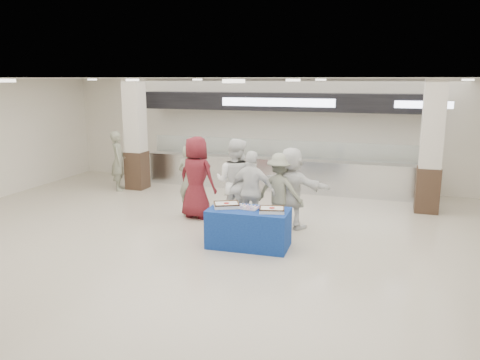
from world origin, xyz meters
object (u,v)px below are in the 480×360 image
(cupcake_tray, at_px, (248,207))
(chef_tall, at_px, (236,182))
(civilian_maroon, at_px, (197,177))
(civilian_white, at_px, (291,188))
(sheet_cake_left, at_px, (226,205))
(soldier_b, at_px, (280,191))
(sheet_cake_right, at_px, (272,209))
(soldier_a, at_px, (190,180))
(display_table, at_px, (249,228))
(soldier_bg, at_px, (118,161))
(chef_short, at_px, (252,191))

(cupcake_tray, distance_m, chef_tall, 1.44)
(civilian_maroon, bearing_deg, civilian_white, -170.05)
(sheet_cake_left, xyz_separation_m, soldier_b, (0.75, 1.35, 0.02))
(sheet_cake_right, bearing_deg, soldier_a, 145.66)
(display_table, relative_size, soldier_a, 0.91)
(soldier_b, distance_m, civilian_white, 0.25)
(sheet_cake_left, relative_size, soldier_b, 0.36)
(civilian_white, distance_m, soldier_bg, 5.82)
(display_table, distance_m, sheet_cake_right, 0.63)
(sheet_cake_left, xyz_separation_m, civilian_maroon, (-1.27, 1.48, 0.16))
(soldier_b, xyz_separation_m, civilian_white, (0.22, 0.09, 0.06))
(sheet_cake_left, height_order, civilian_maroon, civilian_maroon)
(soldier_a, bearing_deg, chef_tall, 175.30)
(chef_short, bearing_deg, civilian_maroon, -15.79)
(civilian_maroon, distance_m, soldier_bg, 3.75)
(sheet_cake_left, bearing_deg, chef_tall, 100.99)
(soldier_b, bearing_deg, civilian_maroon, 7.29)
(sheet_cake_right, distance_m, civilian_white, 1.49)
(soldier_a, bearing_deg, chef_short, 168.90)
(sheet_cake_right, relative_size, chef_short, 0.31)
(chef_short, bearing_deg, sheet_cake_right, 128.72)
(soldier_b, bearing_deg, display_table, 89.07)
(soldier_a, relative_size, civilian_white, 0.96)
(display_table, height_order, sheet_cake_left, sheet_cake_left)
(display_table, distance_m, soldier_b, 1.47)
(chef_short, relative_size, civilian_white, 0.97)
(chef_tall, bearing_deg, soldier_a, -11.34)
(civilian_maroon, xyz_separation_m, soldier_a, (-0.23, 0.13, -0.11))
(soldier_bg, bearing_deg, sheet_cake_right, -149.46)
(sheet_cake_right, bearing_deg, cupcake_tray, 171.43)
(cupcake_tray, xyz_separation_m, chef_tall, (-0.68, 1.26, 0.18))
(display_table, xyz_separation_m, sheet_cake_right, (0.47, -0.03, 0.42))
(civilian_maroon, bearing_deg, sheet_cake_left, 141.56)
(sheet_cake_left, xyz_separation_m, sheet_cake_right, (0.92, -0.05, -0.00))
(soldier_bg, bearing_deg, chef_tall, -143.23)
(civilian_maroon, bearing_deg, soldier_b, -172.82)
(soldier_a, bearing_deg, display_table, 150.14)
(soldier_bg, bearing_deg, display_table, -151.55)
(sheet_cake_left, bearing_deg, cupcake_tray, 3.11)
(soldier_a, distance_m, chef_tall, 1.30)
(soldier_b, height_order, soldier_bg, soldier_bg)
(cupcake_tray, xyz_separation_m, soldier_b, (0.32, 1.32, 0.04))
(sheet_cake_left, height_order, cupcake_tray, sheet_cake_left)
(display_table, distance_m, cupcake_tray, 0.41)
(sheet_cake_right, bearing_deg, sheet_cake_left, 176.88)
(civilian_maroon, xyz_separation_m, chef_short, (1.50, -0.54, -0.09))
(civilian_maroon, height_order, chef_short, civilian_maroon)
(display_table, height_order, soldier_b, soldier_b)
(display_table, height_order, sheet_cake_right, sheet_cake_right)
(display_table, relative_size, soldier_b, 0.94)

